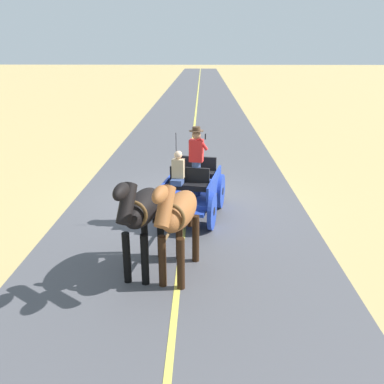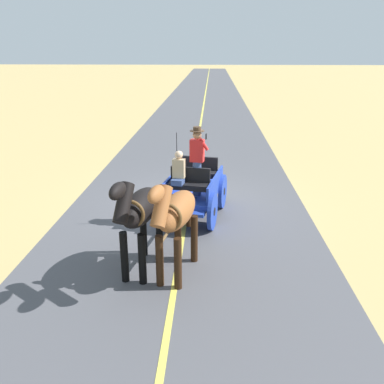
% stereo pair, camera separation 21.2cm
% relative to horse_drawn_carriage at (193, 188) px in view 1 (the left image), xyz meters
% --- Properties ---
extents(ground_plane, '(200.00, 200.00, 0.00)m').
position_rel_horse_drawn_carriage_xyz_m(ground_plane, '(0.21, -1.07, -0.82)').
color(ground_plane, tan).
extents(road_surface, '(6.77, 160.00, 0.01)m').
position_rel_horse_drawn_carriage_xyz_m(road_surface, '(0.21, -1.07, -0.81)').
color(road_surface, '#4C4C51').
rests_on(road_surface, ground).
extents(road_centre_stripe, '(0.12, 160.00, 0.00)m').
position_rel_horse_drawn_carriage_xyz_m(road_centre_stripe, '(0.21, -1.07, -0.81)').
color(road_centre_stripe, '#DBCC4C').
rests_on(road_centre_stripe, road_surface).
extents(horse_drawn_carriage, '(1.84, 4.51, 2.50)m').
position_rel_horse_drawn_carriage_xyz_m(horse_drawn_carriage, '(0.00, 0.00, 0.00)').
color(horse_drawn_carriage, '#1E3899').
rests_on(horse_drawn_carriage, ground).
extents(horse_near_side, '(0.92, 2.15, 2.21)m').
position_rel_horse_drawn_carriage_xyz_m(horse_near_side, '(0.21, 3.04, 0.51)').
color(horse_near_side, brown).
rests_on(horse_near_side, ground).
extents(horse_off_side, '(0.83, 2.15, 2.21)m').
position_rel_horse_drawn_carriage_xyz_m(horse_off_side, '(0.93, 2.91, 0.51)').
color(horse_off_side, black).
rests_on(horse_off_side, ground).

